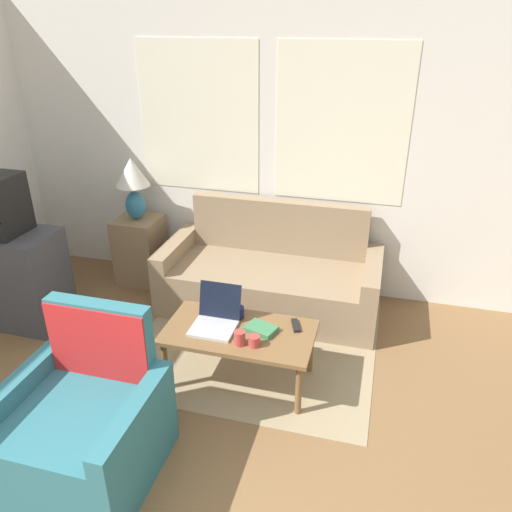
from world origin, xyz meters
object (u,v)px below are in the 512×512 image
object	(u,v)px
cup_yellow	(238,312)
tv_remote	(296,325)
coffee_table	(239,336)
laptop	(216,318)
cup_navy	(254,341)
armchair	(85,426)
couch	(271,278)
table_lamp	(133,181)
book_red	(261,329)
cup_white	(240,338)

from	to	relation	value
cup_yellow	tv_remote	bearing A→B (deg)	-1.44
tv_remote	coffee_table	bearing A→B (deg)	-157.76
laptop	cup_yellow	size ratio (longest dim) A/B	3.91
cup_navy	armchair	bearing A→B (deg)	-133.59
couch	cup_yellow	world-z (taller)	couch
table_lamp	coffee_table	world-z (taller)	table_lamp
cup_yellow	couch	bearing A→B (deg)	88.74
couch	armchair	size ratio (longest dim) A/B	2.02
cup_yellow	book_red	size ratio (longest dim) A/B	0.35
table_lamp	coffee_table	distance (m)	1.92
laptop	cup_white	bearing A→B (deg)	-37.32
armchair	coffee_table	xyz separation A→B (m)	(0.62, 0.94, 0.09)
armchair	table_lamp	distance (m)	2.38
armchair	cup_yellow	bearing A→B (deg)	62.78
book_red	cup_white	bearing A→B (deg)	-118.09
table_lamp	laptop	world-z (taller)	table_lamp
table_lamp	cup_navy	bearing A→B (deg)	-41.45
table_lamp	cup_navy	distance (m)	2.09
cup_yellow	tv_remote	world-z (taller)	cup_yellow
cup_yellow	cup_white	size ratio (longest dim) A/B	0.84
table_lamp	couch	bearing A→B (deg)	-5.17
coffee_table	book_red	world-z (taller)	book_red
cup_navy	cup_white	xyz separation A→B (m)	(-0.10, -0.01, 0.01)
cup_navy	book_red	xyz separation A→B (m)	(0.00, 0.17, -0.02)
coffee_table	tv_remote	size ratio (longest dim) A/B	6.62
tv_remote	couch	bearing A→B (deg)	113.24
couch	coffee_table	world-z (taller)	couch
table_lamp	cup_white	distance (m)	2.03
armchair	coffee_table	bearing A→B (deg)	56.67
armchair	laptop	world-z (taller)	armchair
cup_white	tv_remote	size ratio (longest dim) A/B	0.63
book_red	tv_remote	size ratio (longest dim) A/B	1.52
armchair	cup_white	xyz separation A→B (m)	(0.67, 0.80, 0.18)
armchair	couch	bearing A→B (deg)	73.76
armchair	table_lamp	size ratio (longest dim) A/B	1.61
coffee_table	laptop	distance (m)	0.21
coffee_table	cup_yellow	size ratio (longest dim) A/B	12.37
laptop	tv_remote	size ratio (longest dim) A/B	2.09
armchair	cup_navy	xyz separation A→B (m)	(0.77, 0.81, 0.17)
table_lamp	book_red	bearing A→B (deg)	-37.55
cup_navy	cup_white	size ratio (longest dim) A/B	0.78
couch	table_lamp	size ratio (longest dim) A/B	3.24
armchair	tv_remote	distance (m)	1.48
cup_white	book_red	bearing A→B (deg)	61.91
cup_white	tv_remote	xyz separation A→B (m)	(0.31, 0.30, -0.04)
couch	table_lamp	world-z (taller)	table_lamp
laptop	tv_remote	bearing A→B (deg)	13.11
coffee_table	table_lamp	bearing A→B (deg)	138.81
coffee_table	tv_remote	bearing A→B (deg)	22.24
table_lamp	book_red	xyz separation A→B (m)	(1.51, -1.16, -0.58)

